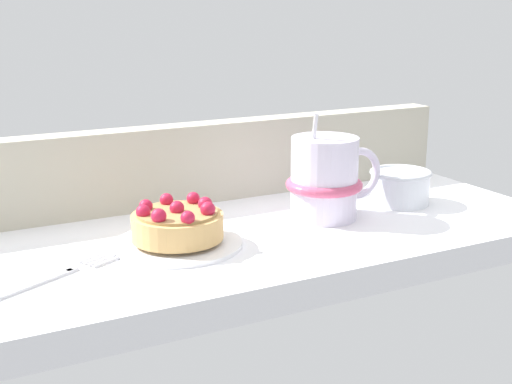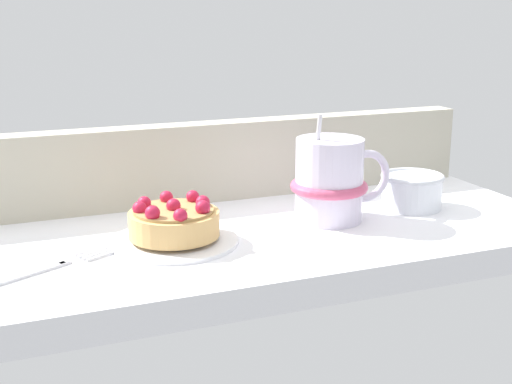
{
  "view_description": "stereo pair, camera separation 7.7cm",
  "coord_description": "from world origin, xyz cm",
  "px_view_note": "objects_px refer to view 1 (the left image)",
  "views": [
    {
      "loc": [
        -32.24,
        -66.66,
        24.71
      ],
      "look_at": [
        2.15,
        -0.92,
        4.56
      ],
      "focal_mm": 49.07,
      "sensor_mm": 36.0,
      "label": 1
    },
    {
      "loc": [
        -25.26,
        -69.87,
        24.71
      ],
      "look_at": [
        2.15,
        -0.92,
        4.56
      ],
      "focal_mm": 49.07,
      "sensor_mm": 36.0,
      "label": 2
    }
  ],
  "objects_px": {
    "sugar_bowl": "(400,186)",
    "dessert_plate": "(178,242)",
    "dessert_fork": "(51,277)",
    "raspberry_tart": "(177,223)",
    "coffee_mug": "(328,179)"
  },
  "relations": [
    {
      "from": "coffee_mug",
      "to": "sugar_bowl",
      "type": "xyz_separation_m",
      "value": [
        0.12,
        0.01,
        -0.02
      ]
    },
    {
      "from": "raspberry_tart",
      "to": "coffee_mug",
      "type": "xyz_separation_m",
      "value": [
        0.19,
        0.01,
        0.02
      ]
    },
    {
      "from": "dessert_plate",
      "to": "coffee_mug",
      "type": "distance_m",
      "value": 0.2
    },
    {
      "from": "dessert_fork",
      "to": "raspberry_tart",
      "type": "bearing_deg",
      "value": 13.15
    },
    {
      "from": "raspberry_tart",
      "to": "dessert_plate",
      "type": "bearing_deg",
      "value": 69.57
    },
    {
      "from": "dessert_plate",
      "to": "raspberry_tart",
      "type": "height_order",
      "value": "raspberry_tart"
    },
    {
      "from": "raspberry_tart",
      "to": "dessert_fork",
      "type": "bearing_deg",
      "value": -166.85
    },
    {
      "from": "dessert_plate",
      "to": "sugar_bowl",
      "type": "relative_size",
      "value": 1.74
    },
    {
      "from": "sugar_bowl",
      "to": "dessert_plate",
      "type": "bearing_deg",
      "value": -176.12
    },
    {
      "from": "dessert_plate",
      "to": "raspberry_tart",
      "type": "xyz_separation_m",
      "value": [
        -0.0,
        -0.0,
        0.02
      ]
    },
    {
      "from": "raspberry_tart",
      "to": "dessert_fork",
      "type": "relative_size",
      "value": 0.64
    },
    {
      "from": "dessert_plate",
      "to": "raspberry_tart",
      "type": "relative_size",
      "value": 1.41
    },
    {
      "from": "raspberry_tart",
      "to": "coffee_mug",
      "type": "relative_size",
      "value": 0.75
    },
    {
      "from": "dessert_fork",
      "to": "coffee_mug",
      "type": "bearing_deg",
      "value": 7.2
    },
    {
      "from": "dessert_plate",
      "to": "coffee_mug",
      "type": "bearing_deg",
      "value": 2.83
    }
  ]
}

